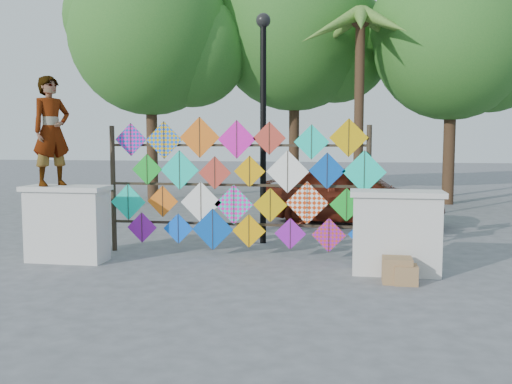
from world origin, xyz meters
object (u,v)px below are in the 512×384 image
kite_rack (241,186)px  vendor_woman (51,131)px  lamppost (263,106)px  sedan (352,195)px

kite_rack → vendor_woman: bearing=-162.9°
vendor_woman → kite_rack: bearing=-42.1°
kite_rack → lamppost: 1.94m
sedan → lamppost: (-1.74, -2.72, 1.97)m
vendor_woman → sedan: size_ratio=0.43×
kite_rack → vendor_woman: vendor_woman is taller
sedan → lamppost: size_ratio=0.95×
vendor_woman → sedan: vendor_woman is taller
lamppost → vendor_woman: bearing=-145.7°
kite_rack → lamppost: lamppost is taller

